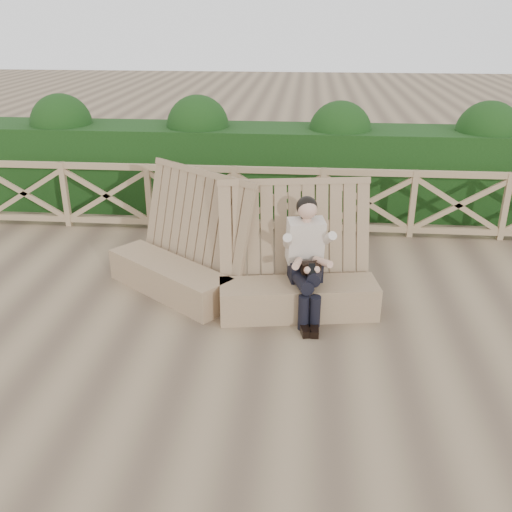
{
  "coord_description": "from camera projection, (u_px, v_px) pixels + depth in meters",
  "views": [
    {
      "loc": [
        0.45,
        -5.34,
        3.4
      ],
      "look_at": [
        -0.08,
        0.4,
        0.9
      ],
      "focal_mm": 40.0,
      "sensor_mm": 36.0,
      "label": 1
    }
  ],
  "objects": [
    {
      "name": "ground",
      "position": [
        260.0,
        346.0,
        6.27
      ],
      "size": [
        60.0,
        60.0,
        0.0
      ],
      "primitive_type": "plane",
      "color": "brown",
      "rests_on": "ground"
    },
    {
      "name": "bench",
      "position": [
        234.0,
        272.0,
        7.11
      ],
      "size": [
        3.53,
        1.78,
        1.55
      ],
      "rotation": [
        0.0,
        0.0,
        -0.23
      ],
      "color": "#88714E",
      "rests_on": "ground"
    },
    {
      "name": "woman",
      "position": [
        307.0,
        256.0,
        6.66
      ],
      "size": [
        0.5,
        0.95,
        1.44
      ],
      "rotation": [
        0.0,
        0.0,
        0.22
      ],
      "color": "black",
      "rests_on": "ground"
    },
    {
      "name": "guardrail",
      "position": [
        278.0,
        200.0,
        9.25
      ],
      "size": [
        10.1,
        0.09,
        1.1
      ],
      "color": "#907654",
      "rests_on": "ground"
    },
    {
      "name": "hedge",
      "position": [
        282.0,
        169.0,
        10.27
      ],
      "size": [
        12.0,
        1.2,
        1.5
      ],
      "primitive_type": "cube",
      "color": "black",
      "rests_on": "ground"
    }
  ]
}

